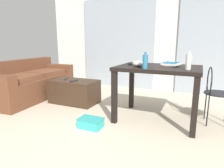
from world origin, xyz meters
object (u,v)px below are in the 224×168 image
Objects in this scene: couch at (30,83)px; coffee_table at (74,91)px; wire_chair at (214,89)px; bottle_near at (188,62)px; shoebox at (91,123)px; craft_table at (158,75)px; scissors at (144,64)px; book_stack at (171,64)px; bowl at (138,64)px; tv_remote_primary at (66,79)px; bottle_far at (145,62)px; tv_remote_on_table at (130,64)px; tv_remote_secondary at (74,81)px.

couch reaches higher than coffee_table.
couch is at bearing -178.89° from wire_chair.
shoebox is at bearing -158.67° from bottle_near.
bottle_near reaches higher than craft_table.
scissors is 1.20m from shoebox.
wire_chair is 2.67× the size of book_stack.
bowl is 0.82× the size of tv_remote_primary.
wire_chair is 4.33× the size of tv_remote_primary.
bowl is (1.34, -0.36, 0.62)m from coffee_table.
bowl is at bearing 128.61° from bottle_far.
craft_table is at bearing -6.71° from coffee_table.
book_stack is at bearing -17.21° from tv_remote_on_table.
wire_chair is 2.54m from tv_remote_primary.
coffee_table is 1.30m from tv_remote_on_table.
bottle_near is (-0.34, -0.39, 0.39)m from wire_chair.
tv_remote_primary is (-2.20, 0.42, -0.45)m from bottle_near.
craft_table is at bearing -29.14° from tv_remote_on_table.
bowl reaches higher than couch.
wire_chair is 0.67m from book_stack.
coffee_table is at bearing -33.54° from tv_remote_primary.
bowl is 0.84× the size of tv_remote_on_table.
book_stack is at bearing -173.60° from wire_chair.
craft_table is 1.83m from tv_remote_primary.
wire_chair is at bearing -17.91° from tv_remote_on_table.
bottle_near reaches higher than book_stack.
bowl is 1.59× the size of scissors.
couch is 2.06m from shoebox.
bottle_near is (3.03, -0.32, 0.58)m from couch.
bowl reaches higher than scissors.
bottle_near is 1.46× the size of bowl.
book_stack is at bearing -6.68° from scissors.
bottle_far reaches higher than craft_table.
bottle_near is 1.27× the size of tv_remote_secondary.
shoebox is (-0.89, -0.77, -0.76)m from book_stack.
coffee_table is 4.70× the size of tv_remote_primary.
book_stack reaches higher than scissors.
craft_table is 0.33m from scissors.
bottle_far is at bearing -163.72° from bottle_near.
bottle_near is 2.31× the size of scissors.
coffee_table is 1.09× the size of wire_chair.
wire_chair is at bearing 1.01° from scissors.
wire_chair is 4.59× the size of tv_remote_secondary.
bottle_far is at bearing -45.69° from tv_remote_primary.
coffee_table is at bearing 139.18° from tv_remote_secondary.
book_stack is at bearing -0.01° from couch.
tv_remote_secondary is at bearing 167.68° from bowl.
tv_remote_primary is (-2.54, 0.03, -0.06)m from wire_chair.
craft_table reaches higher than tv_remote_secondary.
bottle_near is at bearing -52.59° from book_stack.
couch is 6.53× the size of book_stack.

